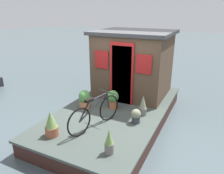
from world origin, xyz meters
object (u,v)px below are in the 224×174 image
at_px(potted_plant_basil, 51,124).
at_px(potted_plant_sage, 109,142).
at_px(potted_plant_fern, 85,99).
at_px(potted_plant_succulent, 113,99).
at_px(bicycle, 95,113).
at_px(potted_plant_thyme, 136,116).
at_px(houseboat_cabin, 133,63).
at_px(potted_plant_mint, 143,106).

bearing_deg(potted_plant_basil, potted_plant_sage, -90.04).
bearing_deg(potted_plant_fern, potted_plant_basil, -174.74).
xyz_separation_m(potted_plant_succulent, potted_plant_basil, (-1.88, 0.57, -0.00)).
relative_size(bicycle, potted_plant_thyme, 4.40).
distance_m(potted_plant_succulent, potted_plant_thyme, 1.03).
xyz_separation_m(bicycle, potted_plant_thyme, (0.63, -0.78, -0.18)).
xyz_separation_m(houseboat_cabin, bicycle, (-2.51, -0.03, -0.66)).
distance_m(potted_plant_fern, potted_plant_thyme, 1.61).
distance_m(potted_plant_fern, potted_plant_mint, 1.64).
xyz_separation_m(bicycle, potted_plant_sage, (-0.73, -0.74, -0.12)).
relative_size(houseboat_cabin, potted_plant_thyme, 6.56).
bearing_deg(houseboat_cabin, potted_plant_fern, 155.13).
bearing_deg(houseboat_cabin, potted_plant_basil, 168.75).
height_order(houseboat_cabin, potted_plant_fern, houseboat_cabin).
bearing_deg(potted_plant_basil, bicycle, -42.65).
height_order(bicycle, potted_plant_thyme, bicycle).
height_order(potted_plant_fern, potted_plant_thyme, potted_plant_fern).
relative_size(potted_plant_sage, potted_plant_basil, 0.89).
xyz_separation_m(bicycle, potted_plant_mint, (1.10, -0.80, -0.11)).
bearing_deg(potted_plant_succulent, potted_plant_mint, -92.96).
bearing_deg(potted_plant_succulent, potted_plant_basil, 163.14).
height_order(potted_plant_thyme, potted_plant_mint, potted_plant_mint).
height_order(potted_plant_succulent, potted_plant_sage, potted_plant_sage).
distance_m(potted_plant_succulent, potted_plant_mint, 0.91).
relative_size(potted_plant_mint, potted_plant_sage, 1.04).
height_order(houseboat_cabin, bicycle, houseboat_cabin).
xyz_separation_m(potted_plant_thyme, potted_plant_mint, (0.47, -0.02, 0.07)).
xyz_separation_m(potted_plant_fern, potted_plant_succulent, (0.33, -0.71, 0.02)).
xyz_separation_m(bicycle, potted_plant_fern, (0.81, 0.82, -0.11)).
distance_m(potted_plant_succulent, potted_plant_sage, 2.06).
bearing_deg(potted_plant_succulent, houseboat_cabin, -3.15).
bearing_deg(potted_plant_basil, houseboat_cabin, -11.25).
relative_size(houseboat_cabin, potted_plant_basil, 3.97).
xyz_separation_m(potted_plant_succulent, potted_plant_mint, (-0.05, -0.90, -0.02)).
xyz_separation_m(potted_plant_thyme, potted_plant_basil, (-1.36, 1.46, 0.09)).
relative_size(potted_plant_fern, potted_plant_sage, 0.99).
bearing_deg(bicycle, potted_plant_sage, -134.89).
bearing_deg(potted_plant_thyme, potted_plant_basil, 133.02).
height_order(bicycle, potted_plant_fern, bicycle).
distance_m(potted_plant_fern, potted_plant_basil, 1.55).
height_order(houseboat_cabin, potted_plant_succulent, houseboat_cabin).
xyz_separation_m(potted_plant_fern, potted_plant_mint, (0.29, -1.62, 0.00)).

